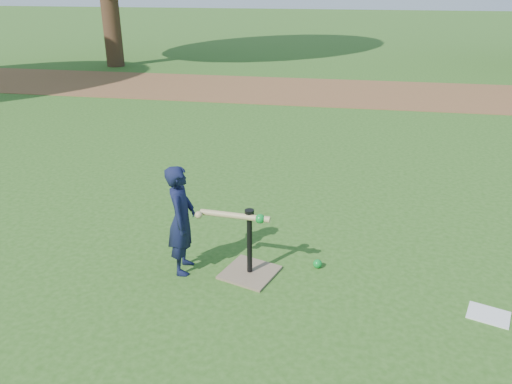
# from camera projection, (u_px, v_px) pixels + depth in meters

# --- Properties ---
(ground) EXTENTS (80.00, 80.00, 0.00)m
(ground) POSITION_uv_depth(u_px,v_px,m) (253.00, 259.00, 4.58)
(ground) COLOR #285116
(ground) RESTS_ON ground
(dirt_strip) EXTENTS (24.00, 3.00, 0.01)m
(dirt_strip) POSITION_uv_depth(u_px,v_px,m) (315.00, 91.00, 11.35)
(dirt_strip) COLOR brown
(dirt_strip) RESTS_ON ground
(child) EXTENTS (0.28, 0.38, 0.97)m
(child) POSITION_uv_depth(u_px,v_px,m) (182.00, 220.00, 4.23)
(child) COLOR #111533
(child) RESTS_ON ground
(wiffle_ball_ground) EXTENTS (0.08, 0.08, 0.08)m
(wiffle_ball_ground) POSITION_uv_depth(u_px,v_px,m) (318.00, 264.00, 4.43)
(wiffle_ball_ground) COLOR #0C8428
(wiffle_ball_ground) RESTS_ON ground
(clipboard) EXTENTS (0.36, 0.31, 0.01)m
(clipboard) POSITION_uv_depth(u_px,v_px,m) (489.00, 315.00, 3.81)
(clipboard) COLOR silver
(clipboard) RESTS_ON ground
(batting_tee) EXTENTS (0.54, 0.54, 0.61)m
(batting_tee) POSITION_uv_depth(u_px,v_px,m) (250.00, 263.00, 4.32)
(batting_tee) COLOR #7E6850
(batting_tee) RESTS_ON ground
(swing_action) EXTENTS (0.63, 0.12, 0.08)m
(swing_action) POSITION_uv_depth(u_px,v_px,m) (236.00, 216.00, 4.13)
(swing_action) COLOR tan
(swing_action) RESTS_ON ground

